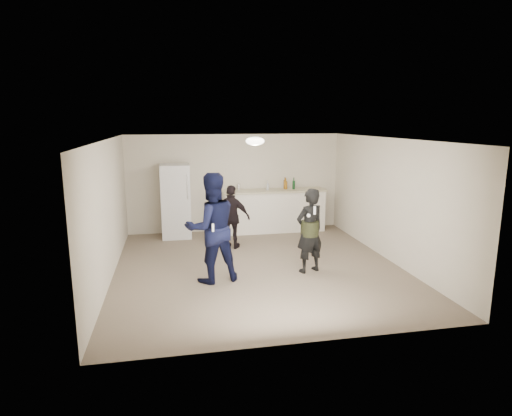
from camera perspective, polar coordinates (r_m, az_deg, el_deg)
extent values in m
plane|color=#6B5B4C|center=(8.52, 0.26, -7.86)|extent=(6.00, 6.00, 0.00)
plane|color=silver|center=(8.04, 0.28, 9.18)|extent=(6.00, 6.00, 0.00)
plane|color=beige|center=(11.11, -2.80, 3.35)|extent=(6.00, 0.00, 6.00)
plane|color=beige|center=(5.37, 6.65, -5.69)|extent=(6.00, 0.00, 6.00)
plane|color=beige|center=(8.12, -19.12, -0.34)|extent=(0.00, 6.00, 6.00)
plane|color=beige|center=(9.13, 17.44, 1.04)|extent=(0.00, 6.00, 6.00)
cube|color=white|center=(11.10, 2.42, -0.45)|extent=(2.60, 0.56, 1.05)
cube|color=beige|center=(11.00, 2.44, 2.32)|extent=(2.68, 0.64, 0.04)
cube|color=white|center=(10.66, -10.65, 0.91)|extent=(0.70, 0.70, 1.80)
cylinder|color=silver|center=(10.23, -9.14, 2.79)|extent=(0.02, 0.02, 0.60)
ellipsoid|color=white|center=(8.34, -0.13, 8.92)|extent=(0.36, 0.36, 0.16)
cylinder|color=silver|center=(10.94, -2.31, 2.84)|extent=(0.08, 0.08, 0.17)
imported|color=#0F1440|center=(7.59, -5.96, -2.65)|extent=(1.09, 0.93, 1.96)
imported|color=black|center=(8.11, 7.16, -3.03)|extent=(0.68, 0.56, 1.61)
cylinder|color=#2D3518|center=(8.10, 7.17, -2.72)|extent=(0.34, 0.34, 0.28)
imported|color=black|center=(9.58, -3.24, -1.21)|extent=(0.91, 0.71, 1.44)
cube|color=white|center=(7.30, -5.76, -2.66)|extent=(0.04, 0.04, 0.15)
sphere|color=white|center=(7.36, -4.84, -3.09)|extent=(0.07, 0.07, 0.07)
cube|color=white|center=(7.78, 7.82, -0.30)|extent=(0.04, 0.04, 0.15)
sphere|color=white|center=(7.79, 7.03, -1.01)|extent=(0.07, 0.07, 0.07)
cylinder|color=#123F1B|center=(11.13, 5.05, 3.08)|extent=(0.07, 0.07, 0.22)
cylinder|color=#8D5814|center=(11.19, 3.88, 3.15)|extent=(0.07, 0.07, 0.22)
cylinder|color=silver|center=(10.96, 1.57, 2.84)|extent=(0.07, 0.07, 0.16)
cylinder|color=#A06517|center=(11.13, 4.00, 3.04)|extent=(0.08, 0.08, 0.20)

